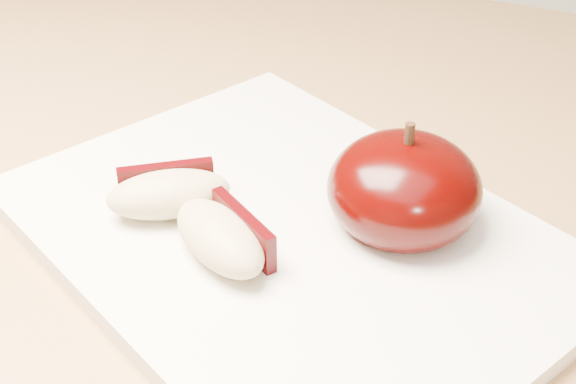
% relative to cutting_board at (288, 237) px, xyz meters
% --- Properties ---
extents(back_cabinet, '(2.40, 0.62, 0.94)m').
position_rel_cutting_board_xyz_m(back_cabinet, '(0.08, 0.80, -0.44)').
color(back_cabinet, silver).
rests_on(back_cabinet, ground).
extents(cutting_board, '(0.39, 0.34, 0.01)m').
position_rel_cutting_board_xyz_m(cutting_board, '(0.00, 0.00, 0.00)').
color(cutting_board, white).
rests_on(cutting_board, island_counter).
extents(apple_half, '(0.10, 0.10, 0.07)m').
position_rel_cutting_board_xyz_m(apple_half, '(0.06, 0.03, 0.03)').
color(apple_half, black).
rests_on(apple_half, cutting_board).
extents(apple_wedge_a, '(0.08, 0.07, 0.03)m').
position_rel_cutting_board_xyz_m(apple_wedge_a, '(-0.07, -0.01, 0.02)').
color(apple_wedge_a, tan).
rests_on(apple_wedge_a, cutting_board).
extents(apple_wedge_b, '(0.08, 0.07, 0.03)m').
position_rel_cutting_board_xyz_m(apple_wedge_b, '(-0.02, -0.04, 0.02)').
color(apple_wedge_b, tan).
rests_on(apple_wedge_b, cutting_board).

